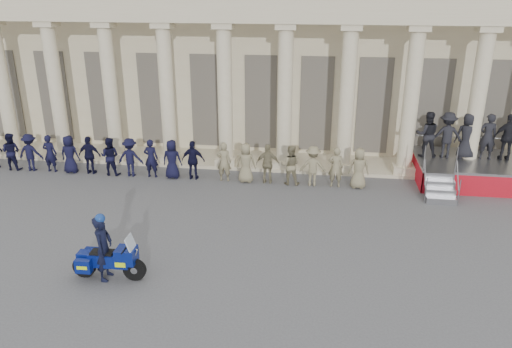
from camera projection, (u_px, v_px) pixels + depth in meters
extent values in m
plane|color=#4B4B4E|center=(216.00, 257.00, 15.14)|extent=(90.00, 90.00, 0.00)
cube|color=#C5B693|center=(273.00, 48.00, 27.42)|extent=(40.00, 10.00, 9.00)
cube|color=#C5B693|center=(257.00, 160.00, 23.25)|extent=(40.00, 2.60, 0.15)
cube|color=#C5B693|center=(255.00, 10.00, 20.13)|extent=(35.80, 1.00, 1.00)
cube|color=#C5B693|center=(15.00, 150.00, 24.00)|extent=(0.90, 0.90, 0.30)
cylinder|color=#C5B693|center=(4.00, 89.00, 22.95)|extent=(0.64, 0.64, 5.60)
cube|color=#C5B693|center=(65.00, 152.00, 23.65)|extent=(0.90, 0.90, 0.30)
cylinder|color=#C5B693|center=(56.00, 91.00, 22.61)|extent=(0.64, 0.64, 5.60)
cube|color=#C5B693|center=(47.00, 24.00, 21.57)|extent=(0.85, 0.85, 0.24)
cube|color=#C5B693|center=(117.00, 155.00, 23.30)|extent=(0.90, 0.90, 0.30)
cylinder|color=#C5B693|center=(111.00, 92.00, 22.26)|extent=(0.64, 0.64, 5.60)
cube|color=#C5B693|center=(104.00, 24.00, 21.22)|extent=(0.85, 0.85, 0.24)
cube|color=#C5B693|center=(171.00, 157.00, 22.96)|extent=(0.90, 0.90, 0.30)
cylinder|color=#C5B693|center=(167.00, 94.00, 21.91)|extent=(0.64, 0.64, 5.60)
cube|color=#C5B693|center=(163.00, 25.00, 20.87)|extent=(0.85, 0.85, 0.24)
cube|color=#C5B693|center=(226.00, 160.00, 22.61)|extent=(0.90, 0.90, 0.30)
cylinder|color=#C5B693|center=(225.00, 96.00, 21.56)|extent=(0.64, 0.64, 5.60)
cube|color=#C5B693|center=(223.00, 26.00, 20.52)|extent=(0.85, 0.85, 0.24)
cube|color=#C5B693|center=(283.00, 163.00, 22.26)|extent=(0.90, 0.90, 0.30)
cylinder|color=#C5B693|center=(285.00, 98.00, 21.21)|extent=(0.64, 0.64, 5.60)
cube|color=#C5B693|center=(286.00, 26.00, 20.18)|extent=(0.85, 0.85, 0.24)
cube|color=#C5B693|center=(342.00, 166.00, 21.91)|extent=(0.90, 0.90, 0.30)
cylinder|color=#C5B693|center=(347.00, 99.00, 20.86)|extent=(0.64, 0.64, 5.60)
cube|color=#C5B693|center=(351.00, 27.00, 19.83)|extent=(0.85, 0.85, 0.24)
cube|color=#C5B693|center=(403.00, 169.00, 21.56)|extent=(0.90, 0.90, 0.30)
cylinder|color=#C5B693|center=(411.00, 101.00, 20.52)|extent=(0.64, 0.64, 5.60)
cube|color=#C5B693|center=(419.00, 28.00, 19.48)|extent=(0.85, 0.85, 0.24)
cube|color=#C5B693|center=(466.00, 172.00, 21.21)|extent=(0.90, 0.90, 0.30)
cylinder|color=#C5B693|center=(477.00, 103.00, 20.17)|extent=(0.64, 0.64, 5.60)
cube|color=#C5B693|center=(489.00, 29.00, 19.13)|extent=(0.85, 0.85, 0.24)
cube|color=black|center=(7.00, 94.00, 25.24)|extent=(1.30, 0.12, 4.20)
cube|color=black|center=(55.00, 96.00, 24.90)|extent=(1.30, 0.12, 4.20)
cube|color=black|center=(104.00, 97.00, 24.55)|extent=(1.30, 0.12, 4.20)
cube|color=black|center=(155.00, 99.00, 24.20)|extent=(1.30, 0.12, 4.20)
cube|color=black|center=(207.00, 101.00, 23.85)|extent=(1.30, 0.12, 4.20)
cube|color=black|center=(261.00, 102.00, 23.50)|extent=(1.30, 0.12, 4.20)
cube|color=black|center=(316.00, 104.00, 23.16)|extent=(1.30, 0.12, 4.20)
cube|color=black|center=(373.00, 106.00, 22.81)|extent=(1.30, 0.12, 4.20)
cube|color=black|center=(432.00, 108.00, 22.46)|extent=(1.30, 0.12, 4.20)
cube|color=black|center=(493.00, 110.00, 22.11)|extent=(1.30, 0.12, 4.20)
imported|color=black|center=(11.00, 151.00, 22.06)|extent=(0.81, 0.63, 1.68)
imported|color=black|center=(30.00, 152.00, 21.94)|extent=(1.08, 0.62, 1.68)
imported|color=black|center=(50.00, 153.00, 21.81)|extent=(0.61, 0.40, 1.68)
imported|color=black|center=(70.00, 154.00, 21.69)|extent=(0.82, 0.53, 1.68)
imported|color=black|center=(90.00, 155.00, 21.57)|extent=(0.98, 0.41, 1.68)
imported|color=black|center=(110.00, 156.00, 21.44)|extent=(0.81, 0.63, 1.68)
imported|color=black|center=(130.00, 157.00, 21.32)|extent=(1.08, 0.62, 1.68)
imported|color=black|center=(151.00, 158.00, 21.20)|extent=(0.61, 0.40, 1.68)
imported|color=black|center=(172.00, 159.00, 21.07)|extent=(0.82, 0.53, 1.68)
imported|color=black|center=(193.00, 160.00, 20.95)|extent=(0.98, 0.41, 1.68)
imported|color=#7C7356|center=(224.00, 162.00, 20.77)|extent=(0.61, 0.40, 1.68)
imported|color=#7C7356|center=(246.00, 163.00, 20.65)|extent=(0.82, 0.53, 1.68)
imported|color=#7C7356|center=(268.00, 164.00, 20.53)|extent=(0.98, 0.41, 1.68)
imported|color=#7C7356|center=(290.00, 165.00, 20.40)|extent=(0.81, 0.63, 1.68)
imported|color=#7C7356|center=(313.00, 166.00, 20.28)|extent=(1.08, 0.62, 1.68)
imported|color=#7C7356|center=(336.00, 167.00, 20.16)|extent=(0.61, 0.40, 1.68)
imported|color=#7C7356|center=(359.00, 168.00, 20.03)|extent=(0.82, 0.53, 1.68)
cube|color=gray|center=(475.00, 161.00, 20.68)|extent=(4.69, 3.35, 0.10)
cube|color=#AD0D1B|center=(484.00, 186.00, 19.32)|extent=(4.69, 0.04, 0.85)
cube|color=#AD0D1B|center=(416.00, 169.00, 21.16)|extent=(0.04, 3.35, 0.85)
cube|color=gray|center=(441.00, 201.00, 18.81)|extent=(1.10, 0.28, 0.24)
cube|color=gray|center=(440.00, 192.00, 18.98)|extent=(1.10, 0.28, 0.24)
cube|color=gray|center=(440.00, 183.00, 19.16)|extent=(1.10, 0.28, 0.24)
cube|color=gray|center=(439.00, 175.00, 19.33)|extent=(1.10, 0.28, 0.24)
cylinder|color=gray|center=(467.00, 137.00, 21.99)|extent=(4.69, 0.04, 0.04)
imported|color=black|center=(427.00, 134.00, 20.77)|extent=(0.94, 0.73, 1.93)
imported|color=black|center=(447.00, 135.00, 20.67)|extent=(1.25, 0.72, 1.93)
imported|color=black|center=(467.00, 136.00, 20.56)|extent=(0.94, 0.61, 1.93)
imported|color=black|center=(488.00, 137.00, 20.45)|extent=(0.70, 0.46, 1.93)
imported|color=black|center=(508.00, 137.00, 20.34)|extent=(1.13, 0.47, 1.93)
cylinder|color=black|center=(135.00, 270.00, 13.87)|extent=(0.65, 0.16, 0.64)
cylinder|color=black|center=(84.00, 266.00, 14.02)|extent=(0.65, 0.16, 0.64)
cube|color=navy|center=(110.00, 259.00, 13.84)|extent=(1.14, 0.45, 0.37)
cube|color=navy|center=(126.00, 255.00, 13.73)|extent=(0.55, 0.52, 0.44)
cube|color=silver|center=(127.00, 262.00, 13.81)|extent=(0.22, 0.30, 0.12)
cube|color=#B2BFCC|center=(131.00, 245.00, 13.60)|extent=(0.22, 0.46, 0.52)
cube|color=black|center=(102.00, 253.00, 13.79)|extent=(0.65, 0.35, 0.10)
cube|color=navy|center=(84.00, 255.00, 13.89)|extent=(0.35, 0.34, 0.21)
cube|color=navy|center=(84.00, 266.00, 13.64)|extent=(0.45, 0.23, 0.39)
cube|color=#D1F30C|center=(84.00, 266.00, 13.64)|extent=(0.30, 0.24, 0.10)
cube|color=navy|center=(93.00, 254.00, 14.22)|extent=(0.45, 0.23, 0.39)
cube|color=#D1F30C|center=(93.00, 254.00, 14.22)|extent=(0.30, 0.24, 0.10)
cylinder|color=silver|center=(98.00, 264.00, 14.22)|extent=(0.59, 0.12, 0.10)
cylinder|color=black|center=(126.00, 248.00, 13.65)|extent=(0.06, 0.68, 0.04)
imported|color=black|center=(104.00, 248.00, 13.73)|extent=(0.48, 0.71, 1.90)
sphere|color=navy|center=(100.00, 219.00, 13.41)|extent=(0.28, 0.28, 0.28)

